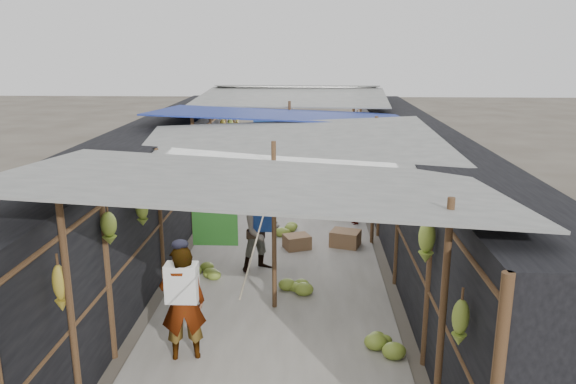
# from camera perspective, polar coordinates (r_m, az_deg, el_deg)

# --- Properties ---
(aisle_slab) EXTENTS (3.60, 16.00, 0.02)m
(aisle_slab) POSITION_cam_1_polar(r_m,az_deg,el_deg) (12.08, -0.31, -4.25)
(aisle_slab) COLOR #9E998E
(aisle_slab) RESTS_ON ground
(stall_left) EXTENTS (1.40, 15.00, 2.30)m
(stall_left) POSITION_cam_1_polar(r_m,az_deg,el_deg) (12.18, -13.11, 1.11)
(stall_left) COLOR black
(stall_left) RESTS_ON ground
(stall_right) EXTENTS (1.40, 15.00, 2.30)m
(stall_right) POSITION_cam_1_polar(r_m,az_deg,el_deg) (11.94, 12.74, 0.87)
(stall_right) COLOR black
(stall_right) RESTS_ON ground
(crate_near) EXTENTS (0.60, 0.55, 0.29)m
(crate_near) POSITION_cam_1_polar(r_m,az_deg,el_deg) (11.16, 0.91, -5.12)
(crate_near) COLOR #946D4B
(crate_near) RESTS_ON ground
(crate_mid) EXTENTS (0.67, 0.60, 0.33)m
(crate_mid) POSITION_cam_1_polar(r_m,az_deg,el_deg) (11.35, 5.84, -4.75)
(crate_mid) COLOR #946D4B
(crate_mid) RESTS_ON ground
(crate_back) EXTENTS (0.51, 0.46, 0.28)m
(crate_back) POSITION_cam_1_polar(r_m,az_deg,el_deg) (14.78, 0.33, -0.18)
(crate_back) COLOR #946D4B
(crate_back) RESTS_ON ground
(black_basin) EXTENTS (0.53, 0.53, 0.16)m
(black_basin) POSITION_cam_1_polar(r_m,az_deg,el_deg) (13.59, 3.59, -1.81)
(black_basin) COLOR black
(black_basin) RESTS_ON ground
(vendor_elderly) EXTENTS (0.63, 0.49, 1.55)m
(vendor_elderly) POSITION_cam_1_polar(r_m,az_deg,el_deg) (7.33, -10.63, -11.04)
(vendor_elderly) COLOR silver
(vendor_elderly) RESTS_ON ground
(shopper_blue) EXTENTS (0.90, 0.85, 1.47)m
(shopper_blue) POSITION_cam_1_polar(r_m,az_deg,el_deg) (9.96, -2.78, -4.03)
(shopper_blue) COLOR navy
(shopper_blue) RESTS_ON ground
(vendor_seated) EXTENTS (0.49, 0.68, 0.95)m
(vendor_seated) POSITION_cam_1_polar(r_m,az_deg,el_deg) (12.67, 6.82, -1.23)
(vendor_seated) COLOR #4B4541
(vendor_seated) RESTS_ON ground
(market_canopy) EXTENTS (5.62, 15.20, 2.77)m
(market_canopy) POSITION_cam_1_polar(r_m,az_deg,el_deg) (11.85, -0.12, 7.33)
(market_canopy) COLOR brown
(market_canopy) RESTS_ON ground
(hanging_bananas) EXTENTS (3.96, 13.90, 0.74)m
(hanging_bananas) POSITION_cam_1_polar(r_m,az_deg,el_deg) (11.85, 0.28, 3.79)
(hanging_bananas) COLOR #A18B29
(hanging_bananas) RESTS_ON ground
(floor_bananas) EXTENTS (3.68, 10.06, 0.35)m
(floor_bananas) POSITION_cam_1_polar(r_m,az_deg,el_deg) (11.53, -2.86, -4.50)
(floor_bananas) COLOR #A18B29
(floor_bananas) RESTS_ON ground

